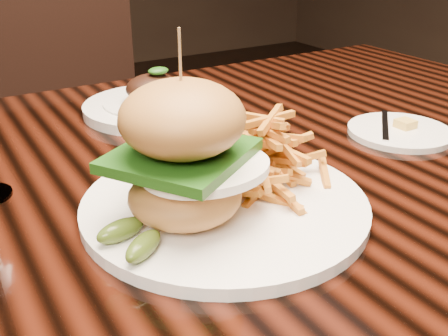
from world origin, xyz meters
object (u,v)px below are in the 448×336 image
burger_plate (222,165)px  far_dish (153,104)px  chair_far (77,114)px  dining_table (190,203)px

burger_plate → far_dish: size_ratio=1.35×
far_dish → chair_far: size_ratio=0.27×
dining_table → far_dish: (0.04, 0.21, 0.09)m
dining_table → far_dish: bearing=79.2°
dining_table → burger_plate: burger_plate is taller
far_dish → chair_far: 0.71m
burger_plate → far_dish: burger_plate is taller
burger_plate → chair_far: burger_plate is taller
dining_table → burger_plate: 0.22m
dining_table → far_dish: size_ratio=6.33×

